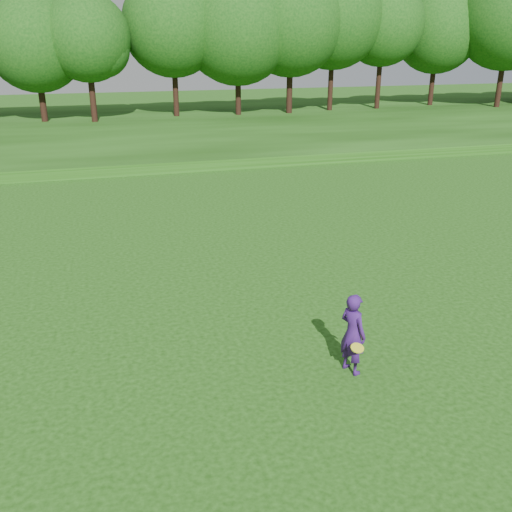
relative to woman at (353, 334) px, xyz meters
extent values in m
plane|color=#173D0B|center=(-1.10, 1.29, -0.91)|extent=(140.00, 140.00, 0.00)
cube|color=#173D0B|center=(-1.10, 35.29, -0.61)|extent=(130.00, 30.00, 0.60)
cube|color=gray|center=(-1.10, 21.29, -0.89)|extent=(130.00, 1.60, 0.04)
imported|color=#3B1768|center=(0.00, 0.00, 0.00)|extent=(0.65, 0.78, 1.82)
cylinder|color=yellow|center=(-0.06, -0.36, -0.13)|extent=(0.28, 0.27, 0.11)
camera|label=1|loc=(-4.88, -9.71, 5.85)|focal=40.00mm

